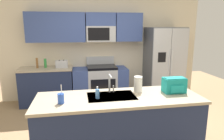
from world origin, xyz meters
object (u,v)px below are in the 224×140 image
(refrigerator, at_px, (164,63))
(drink_cup_blue, at_px, (61,98))
(range_oven, at_px, (100,83))
(paper_towel_roll, at_px, (138,84))
(bottle_green, at_px, (45,63))
(soap_dispenser, at_px, (97,94))
(toaster, at_px, (62,64))
(pepper_mill, at_px, (37,63))
(sink_faucet, at_px, (110,82))
(backpack, at_px, (174,85))

(refrigerator, bearing_deg, drink_cup_blue, -136.48)
(range_oven, bearing_deg, paper_towel_roll, -81.28)
(range_oven, xyz_separation_m, bottle_green, (-1.32, 0.04, 0.56))
(range_oven, distance_m, paper_towel_roll, 2.23)
(refrigerator, relative_size, soap_dispenser, 10.88)
(toaster, relative_size, drink_cup_blue, 1.11)
(pepper_mill, xyz_separation_m, sink_faucet, (1.41, -2.09, 0.05))
(pepper_mill, distance_m, bottle_green, 0.19)
(backpack, bearing_deg, sink_faucet, 171.37)
(sink_faucet, bearing_deg, drink_cup_blue, -156.12)
(sink_faucet, relative_size, backpack, 0.88)
(toaster, relative_size, backpack, 0.88)
(refrigerator, xyz_separation_m, pepper_mill, (-3.17, 0.07, 0.10))
(drink_cup_blue, height_order, backpack, drink_cup_blue)
(pepper_mill, distance_m, soap_dispenser, 2.59)
(range_oven, bearing_deg, sink_faucet, -92.52)
(sink_faucet, height_order, soap_dispenser, sink_faucet)
(toaster, xyz_separation_m, soap_dispenser, (0.63, -2.25, -0.02))
(sink_faucet, height_order, paper_towel_roll, sink_faucet)
(toaster, height_order, paper_towel_roll, paper_towel_roll)
(range_oven, bearing_deg, refrigerator, -2.47)
(pepper_mill, bearing_deg, paper_towel_roll, -49.34)
(paper_towel_roll, bearing_deg, backpack, -11.51)
(range_oven, distance_m, pepper_mill, 1.61)
(refrigerator, height_order, soap_dispenser, refrigerator)
(bottle_green, xyz_separation_m, drink_cup_blue, (0.53, -2.44, -0.04))
(range_oven, xyz_separation_m, drink_cup_blue, (-0.79, -2.40, 0.52))
(pepper_mill, bearing_deg, bottle_green, 11.81)
(refrigerator, distance_m, toaster, 2.60)
(range_oven, distance_m, soap_dispenser, 2.38)
(range_oven, height_order, drink_cup_blue, drink_cup_blue)
(range_oven, distance_m, bottle_green, 1.44)
(range_oven, height_order, backpack, backpack)
(range_oven, height_order, paper_towel_roll, paper_towel_roll)
(pepper_mill, height_order, bottle_green, pepper_mill)
(toaster, xyz_separation_m, pepper_mill, (-0.57, 0.05, 0.03))
(refrigerator, bearing_deg, toaster, 179.57)
(backpack, bearing_deg, pepper_mill, 136.51)
(drink_cup_blue, distance_m, soap_dispenser, 0.49)
(range_oven, relative_size, refrigerator, 0.74)
(sink_faucet, bearing_deg, soap_dispenser, -135.49)
(toaster, height_order, bottle_green, bottle_green)
(toaster, height_order, soap_dispenser, toaster)
(pepper_mill, bearing_deg, refrigerator, -1.26)
(bottle_green, relative_size, sink_faucet, 0.76)
(range_oven, relative_size, bottle_green, 6.31)
(refrigerator, distance_m, soap_dispenser, 2.98)
(drink_cup_blue, bearing_deg, sink_faucet, 23.88)
(refrigerator, xyz_separation_m, soap_dispenser, (-1.97, -2.23, 0.04))
(range_oven, height_order, sink_faucet, sink_faucet)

